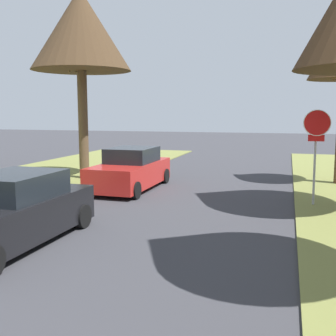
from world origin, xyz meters
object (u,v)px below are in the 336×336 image
at_px(parked_sedan_black, 11,212).
at_px(parked_sedan_red, 131,170).
at_px(street_tree_left_mid_b, 81,31).
at_px(stop_sign_far, 316,136).

height_order(parked_sedan_black, parked_sedan_red, same).
bearing_deg(street_tree_left_mid_b, parked_sedan_red, -29.61).
bearing_deg(parked_sedan_black, stop_sign_far, 41.30).
height_order(stop_sign_far, parked_sedan_black, stop_sign_far).
bearing_deg(parked_sedan_black, street_tree_left_mid_b, 107.88).
relative_size(stop_sign_far, street_tree_left_mid_b, 0.37).
xyz_separation_m(parked_sedan_black, parked_sedan_red, (0.09, 6.91, 0.00)).
bearing_deg(parked_sedan_red, stop_sign_far, -9.31).
bearing_deg(parked_sedan_red, parked_sedan_black, -90.73).
height_order(stop_sign_far, parked_sedan_red, stop_sign_far).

